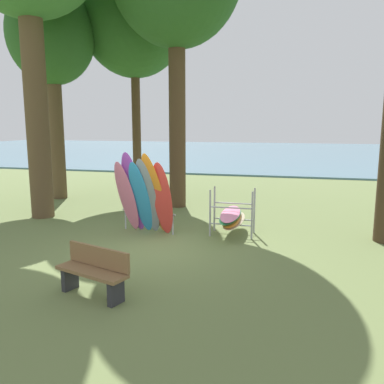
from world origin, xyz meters
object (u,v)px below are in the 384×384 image
at_px(tree_mid_behind, 134,12).
at_px(tree_far_right_back, 51,38).
at_px(leaning_board_pile, 144,196).
at_px(board_storage_rack, 232,217).
at_px(park_bench, 94,271).

height_order(tree_mid_behind, tree_far_right_back, tree_mid_behind).
distance_m(tree_mid_behind, leaning_board_pile, 9.22).
xyz_separation_m(board_storage_rack, park_bench, (-1.74, -4.42, -0.04)).
relative_size(tree_far_right_back, park_bench, 5.55).
bearing_deg(leaning_board_pile, tree_mid_behind, 113.36).
bearing_deg(board_storage_rack, tree_far_right_back, 154.29).
bearing_deg(board_storage_rack, park_bench, -111.48).
distance_m(board_storage_rack, park_bench, 4.75).
height_order(tree_mid_behind, board_storage_rack, tree_mid_behind).
relative_size(leaning_board_pile, park_bench, 1.54).
bearing_deg(tree_mid_behind, leaning_board_pile, -66.64).
distance_m(leaning_board_pile, park_bench, 3.94).
height_order(board_storage_rack, park_bench, board_storage_rack).
height_order(tree_mid_behind, park_bench, tree_mid_behind).
relative_size(tree_mid_behind, tree_far_right_back, 1.23).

